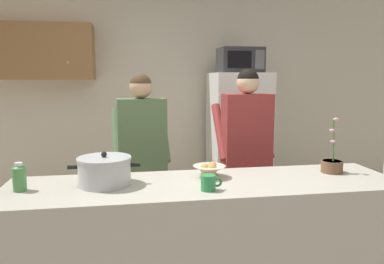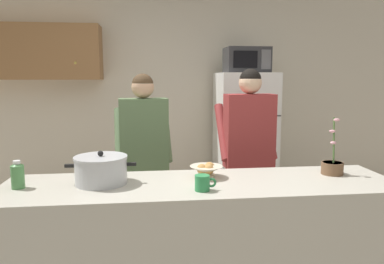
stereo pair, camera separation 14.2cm
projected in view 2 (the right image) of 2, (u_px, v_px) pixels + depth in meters
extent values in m
cube|color=beige|center=(176.00, 101.00, 4.58)|extent=(6.00, 0.12, 2.60)
cube|color=olive|center=(33.00, 52.00, 4.09)|extent=(1.47, 0.34, 0.61)
sphere|color=gold|center=(75.00, 63.00, 3.99)|extent=(0.03, 0.03, 0.03)
cube|color=#BCB7A8|center=(202.00, 249.00, 2.44)|extent=(2.55, 0.68, 0.92)
cube|color=white|center=(244.00, 144.00, 4.29)|extent=(0.64, 0.64, 1.65)
cube|color=#333333|center=(253.00, 116.00, 3.92)|extent=(0.63, 0.01, 0.01)
cylinder|color=#B2B2B7|center=(268.00, 157.00, 3.98)|extent=(0.02, 0.02, 0.74)
cube|color=#2D2D30|center=(246.00, 60.00, 4.13)|extent=(0.48, 0.36, 0.28)
cube|color=black|center=(245.00, 59.00, 3.95)|extent=(0.26, 0.01, 0.18)
cube|color=#59595B|center=(266.00, 59.00, 3.97)|extent=(0.11, 0.01, 0.21)
cylinder|color=#726656|center=(153.00, 213.00, 3.29)|extent=(0.11, 0.11, 0.79)
cylinder|color=#726656|center=(137.00, 214.00, 3.26)|extent=(0.11, 0.11, 0.79)
cube|color=#59724C|center=(144.00, 135.00, 3.17)|extent=(0.43, 0.23, 0.63)
sphere|color=#D8A884|center=(143.00, 87.00, 3.11)|extent=(0.19, 0.19, 0.19)
sphere|color=#4C3823|center=(143.00, 84.00, 3.11)|extent=(0.18, 0.18, 0.18)
cylinder|color=#59724C|center=(166.00, 134.00, 3.33)|extent=(0.11, 0.38, 0.48)
cylinder|color=#59724C|center=(119.00, 136.00, 3.25)|extent=(0.11, 0.38, 0.48)
cylinder|color=#33384C|center=(255.00, 210.00, 3.31)|extent=(0.11, 0.11, 0.81)
cylinder|color=#33384C|center=(239.00, 211.00, 3.29)|extent=(0.11, 0.11, 0.81)
cube|color=#993333|center=(249.00, 131.00, 3.20)|extent=(0.43, 0.22, 0.64)
sphere|color=beige|center=(250.00, 83.00, 3.14)|extent=(0.20, 0.20, 0.20)
sphere|color=black|center=(250.00, 80.00, 3.13)|extent=(0.19, 0.19, 0.19)
cylinder|color=#993333|center=(267.00, 131.00, 3.35)|extent=(0.10, 0.38, 0.49)
cylinder|color=#993333|center=(222.00, 132.00, 3.28)|extent=(0.10, 0.38, 0.49)
cylinder|color=silver|center=(101.00, 171.00, 2.34)|extent=(0.33, 0.33, 0.16)
cylinder|color=silver|center=(101.00, 157.00, 2.33)|extent=(0.34, 0.34, 0.02)
sphere|color=black|center=(100.00, 153.00, 2.32)|extent=(0.04, 0.04, 0.04)
cube|color=black|center=(70.00, 166.00, 2.31)|extent=(0.06, 0.02, 0.02)
cube|color=black|center=(132.00, 164.00, 2.36)|extent=(0.06, 0.02, 0.02)
cylinder|color=#2D8C4C|center=(202.00, 183.00, 2.20)|extent=(0.09, 0.09, 0.10)
torus|color=#2D8C4C|center=(212.00, 183.00, 2.20)|extent=(0.06, 0.01, 0.06)
cylinder|color=beige|center=(206.00, 176.00, 2.49)|extent=(0.12, 0.12, 0.02)
cone|color=beige|center=(206.00, 170.00, 2.49)|extent=(0.22, 0.22, 0.06)
sphere|color=tan|center=(202.00, 169.00, 2.46)|extent=(0.07, 0.07, 0.07)
sphere|color=tan|center=(210.00, 167.00, 2.52)|extent=(0.07, 0.07, 0.07)
sphere|color=tan|center=(209.00, 169.00, 2.45)|extent=(0.07, 0.07, 0.07)
cylinder|color=#4C8C4C|center=(18.00, 177.00, 2.24)|extent=(0.08, 0.08, 0.14)
cone|color=#4C8C4C|center=(17.00, 164.00, 2.23)|extent=(0.08, 0.08, 0.02)
cylinder|color=white|center=(17.00, 162.00, 2.23)|extent=(0.04, 0.04, 0.02)
cylinder|color=brown|center=(332.00, 168.00, 2.58)|extent=(0.15, 0.15, 0.09)
cylinder|color=#38281E|center=(333.00, 163.00, 2.57)|extent=(0.14, 0.14, 0.01)
cylinder|color=#4C7238|center=(334.00, 140.00, 2.55)|extent=(0.01, 0.04, 0.32)
ellipsoid|color=pink|center=(333.00, 143.00, 2.53)|extent=(0.04, 0.03, 0.02)
ellipsoid|color=pink|center=(332.00, 131.00, 2.53)|extent=(0.04, 0.03, 0.02)
ellipsoid|color=pink|center=(337.00, 120.00, 2.51)|extent=(0.04, 0.03, 0.02)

